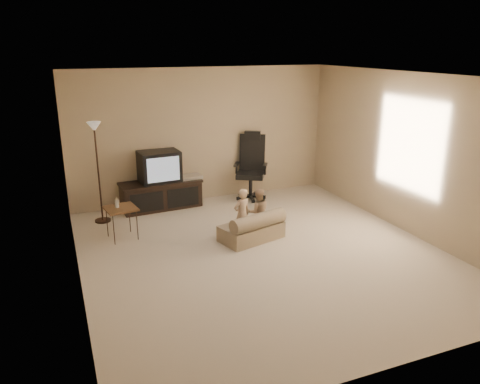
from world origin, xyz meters
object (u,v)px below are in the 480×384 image
object	(u,v)px
office_chair	(251,175)
floor_lamp	(96,150)
tv_stand	(161,185)
side_table	(120,209)
toddler_left	(242,214)
child_sofa	(253,229)
toddler_right	(258,212)

from	to	relation	value
office_chair	floor_lamp	xyz separation A→B (m)	(-2.86, -0.24, 0.78)
tv_stand	side_table	distance (m)	1.48
floor_lamp	toddler_left	size ratio (longest dim) A/B	2.10
floor_lamp	child_sofa	bearing A→B (deg)	-39.44
office_chair	toddler_left	distance (m)	2.06
side_table	floor_lamp	xyz separation A→B (m)	(-0.20, 0.86, 0.76)
office_chair	floor_lamp	world-z (taller)	floor_lamp
side_table	toddler_left	world-z (taller)	toddler_left
toddler_left	child_sofa	bearing A→B (deg)	129.41
office_chair	child_sofa	distance (m)	2.11
toddler_right	toddler_left	bearing A→B (deg)	26.63
floor_lamp	toddler_left	distance (m)	2.63
side_table	toddler_left	bearing A→B (deg)	-23.05
child_sofa	tv_stand	bearing A→B (deg)	100.11
child_sofa	toddler_right	xyz separation A→B (m)	(0.16, 0.19, 0.19)
side_table	floor_lamp	distance (m)	1.16
tv_stand	toddler_left	world-z (taller)	tv_stand
tv_stand	toddler_left	distance (m)	2.07
child_sofa	toddler_left	size ratio (longest dim) A/B	1.31
child_sofa	floor_lamp	bearing A→B (deg)	125.02
child_sofa	toddler_left	distance (m)	0.28
child_sofa	office_chair	bearing A→B (deg)	52.07
side_table	toddler_left	distance (m)	1.86
toddler_right	child_sofa	bearing A→B (deg)	61.08
toddler_right	tv_stand	bearing A→B (deg)	-46.35
tv_stand	child_sofa	xyz separation A→B (m)	(0.97, -2.01, -0.25)
tv_stand	toddler_right	world-z (taller)	tv_stand
tv_stand	child_sofa	distance (m)	2.24
floor_lamp	toddler_right	bearing A→B (deg)	-34.18
office_chair	toddler_left	world-z (taller)	office_chair
tv_stand	toddler_left	xyz separation A→B (m)	(0.82, -1.90, -0.04)
tv_stand	toddler_left	size ratio (longest dim) A/B	1.87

